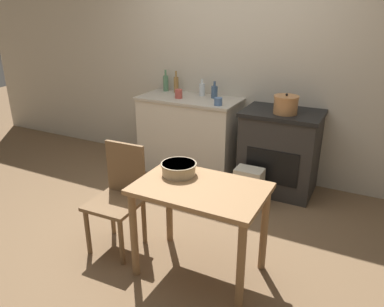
% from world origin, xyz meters
% --- Properties ---
extents(ground_plane, '(14.00, 14.00, 0.00)m').
position_xyz_m(ground_plane, '(0.00, 0.00, 0.00)').
color(ground_plane, brown).
extents(wall_back, '(8.00, 0.07, 2.55)m').
position_xyz_m(wall_back, '(0.00, 1.58, 1.27)').
color(wall_back, beige).
rests_on(wall_back, ground_plane).
extents(counter_cabinet, '(1.18, 0.58, 0.92)m').
position_xyz_m(counter_cabinet, '(-0.46, 1.27, 0.46)').
color(counter_cabinet, beige).
rests_on(counter_cabinet, ground_plane).
extents(stove, '(0.81, 0.61, 0.90)m').
position_xyz_m(stove, '(0.64, 1.27, 0.45)').
color(stove, '#2D2B28').
rests_on(stove, ground_plane).
extents(work_table, '(0.93, 0.61, 0.73)m').
position_xyz_m(work_table, '(0.49, -0.37, 0.60)').
color(work_table, '#997047').
rests_on(work_table, ground_plane).
extents(chair, '(0.41, 0.41, 0.88)m').
position_xyz_m(chair, '(-0.26, -0.35, 0.47)').
color(chair, brown).
rests_on(chair, ground_plane).
extents(flour_sack, '(0.28, 0.20, 0.39)m').
position_xyz_m(flour_sack, '(0.46, 0.81, 0.19)').
color(flour_sack, beige).
rests_on(flour_sack, ground_plane).
extents(stock_pot, '(0.25, 0.25, 0.21)m').
position_xyz_m(stock_pot, '(0.68, 1.19, 0.99)').
color(stock_pot, '#B77A47').
rests_on(stock_pot, stove).
extents(mixing_bowl_large, '(0.27, 0.27, 0.09)m').
position_xyz_m(mixing_bowl_large, '(0.25, -0.26, 0.78)').
color(mixing_bowl_large, tan).
rests_on(mixing_bowl_large, work_table).
extents(bottle_far_left, '(0.06, 0.06, 0.26)m').
position_xyz_m(bottle_far_left, '(-0.88, 1.46, 1.02)').
color(bottle_far_left, '#517F5B').
rests_on(bottle_far_left, counter_cabinet).
extents(bottle_left, '(0.07, 0.07, 0.20)m').
position_xyz_m(bottle_left, '(-0.37, 1.43, 1.00)').
color(bottle_left, silver).
rests_on(bottle_left, counter_cabinet).
extents(bottle_mid_left, '(0.06, 0.06, 0.26)m').
position_xyz_m(bottle_mid_left, '(-0.73, 1.45, 1.02)').
color(bottle_mid_left, olive).
rests_on(bottle_mid_left, counter_cabinet).
extents(bottle_center_left, '(0.07, 0.07, 0.19)m').
position_xyz_m(bottle_center_left, '(-0.19, 1.38, 1.00)').
color(bottle_center_left, '#3D5675').
rests_on(bottle_center_left, counter_cabinet).
extents(cup_center, '(0.09, 0.09, 0.08)m').
position_xyz_m(cup_center, '(-0.02, 1.10, 0.96)').
color(cup_center, '#4C6B99').
rests_on(cup_center, counter_cabinet).
extents(cup_center_right, '(0.08, 0.08, 0.10)m').
position_xyz_m(cup_center_right, '(-0.55, 1.19, 0.97)').
color(cup_center_right, '#B74C42').
rests_on(cup_center_right, counter_cabinet).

